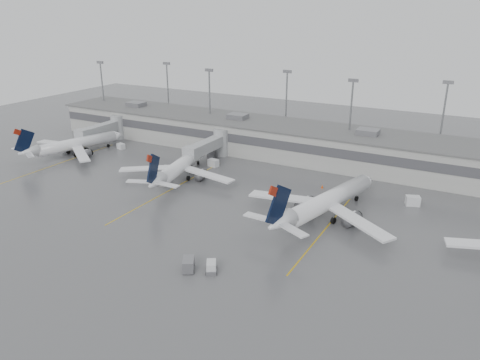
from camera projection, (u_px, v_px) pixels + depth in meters
The scene contains 18 objects.
ground at pixel (172, 259), 71.99m from camera, with size 260.00×260.00×0.00m, color #505052.
terminal at pixel (307, 143), 118.37m from camera, with size 152.00×17.00×9.45m.
light_masts at pixel (316, 108), 120.39m from camera, with size 142.40×8.00×20.60m.
jet_bridge_left at pixel (108, 129), 133.05m from camera, with size 4.00×17.20×7.00m.
jet_bridge_right at pixel (213, 145), 117.48m from camera, with size 4.00×17.20×7.00m.
stand_markings at pixel (244, 205), 91.79m from camera, with size 105.25×40.00×0.01m.
jet_far_left at pixel (73, 144), 121.46m from camera, with size 25.05×28.51×9.50m.
jet_mid_left at pixel (180, 166), 104.51m from camera, with size 26.89×30.42×9.93m.
jet_mid_right at pixel (325, 202), 84.52m from camera, with size 29.01×32.95×10.88m.
baggage_tug at pixel (211, 268), 68.37m from camera, with size 2.60×2.96×1.63m.
baggage_cart at pixel (188, 264), 68.70m from camera, with size 2.84×3.29×1.84m.
gse_uld_a at pixel (121, 146), 127.42m from camera, with size 2.15×1.44×1.53m, color silver.
gse_uld_b at pixel (213, 163), 113.52m from camera, with size 2.47×1.65×1.75m, color silver.
gse_uld_c at pixel (413, 201), 91.25m from camera, with size 2.63×1.75×1.86m, color silver.
gse_loader at pixel (212, 153), 120.97m from camera, with size 1.87×2.99×1.87m, color slate.
cone_a at pixel (74, 154), 121.93m from camera, with size 0.40×0.40×0.64m, color #FD5005.
cone_b at pixel (191, 161), 116.33m from camera, with size 0.45×0.45×0.71m, color #FD5005.
cone_c at pixel (322, 186), 99.99m from camera, with size 0.49×0.49×0.79m, color #FD5005.
Camera 1 is at (39.30, -50.64, 36.53)m, focal length 35.00 mm.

